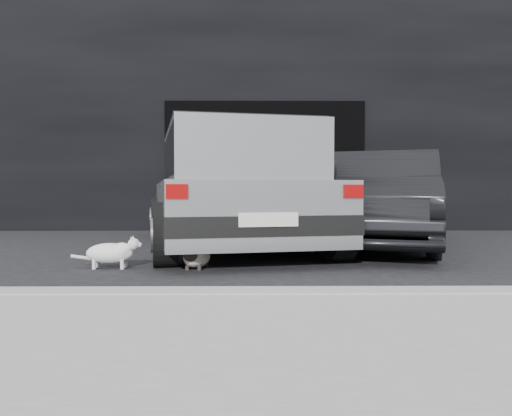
{
  "coord_description": "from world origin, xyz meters",
  "views": [
    {
      "loc": [
        0.74,
        -6.05,
        0.81
      ],
      "look_at": [
        0.78,
        -0.91,
        0.63
      ],
      "focal_mm": 35.0,
      "sensor_mm": 36.0,
      "label": 1
    }
  ],
  "objects_px": {
    "silver_hatchback": "(232,184)",
    "second_car": "(384,199)",
    "cat_siamese": "(196,257)",
    "cat_white": "(113,252)"
  },
  "relations": [
    {
      "from": "silver_hatchback",
      "to": "cat_white",
      "type": "bearing_deg",
      "value": -135.59
    },
    {
      "from": "second_car",
      "to": "cat_siamese",
      "type": "relative_size",
      "value": 5.56
    },
    {
      "from": "silver_hatchback",
      "to": "cat_white",
      "type": "xyz_separation_m",
      "value": [
        -1.18,
        -1.75,
        -0.74
      ]
    },
    {
      "from": "cat_siamese",
      "to": "cat_white",
      "type": "xyz_separation_m",
      "value": [
        -0.87,
        0.03,
        0.05
      ]
    },
    {
      "from": "cat_siamese",
      "to": "cat_white",
      "type": "distance_m",
      "value": 0.87
    },
    {
      "from": "silver_hatchback",
      "to": "second_car",
      "type": "height_order",
      "value": "silver_hatchback"
    },
    {
      "from": "silver_hatchback",
      "to": "second_car",
      "type": "xyz_separation_m",
      "value": [
        2.17,
        0.2,
        -0.21
      ]
    },
    {
      "from": "silver_hatchback",
      "to": "cat_siamese",
      "type": "bearing_deg",
      "value": -111.56
    },
    {
      "from": "silver_hatchback",
      "to": "cat_siamese",
      "type": "distance_m",
      "value": 1.98
    },
    {
      "from": "cat_siamese",
      "to": "second_car",
      "type": "bearing_deg",
      "value": -132.8
    }
  ]
}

